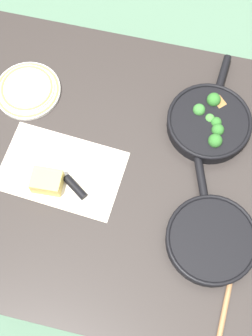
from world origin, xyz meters
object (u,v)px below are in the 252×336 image
(dinner_plate_stack, at_px, (27,89))
(wooden_spoon, at_px, (228,291))
(grater_knife, at_px, (66,178))
(skillet_broccoli, at_px, (209,121))
(cheese_block, at_px, (47,181))
(skillet_eggs, at_px, (211,239))

(dinner_plate_stack, bearing_deg, wooden_spoon, 146.65)
(grater_knife, distance_m, dinner_plate_stack, 0.33)
(wooden_spoon, relative_size, dinner_plate_stack, 1.76)
(wooden_spoon, bearing_deg, skillet_broccoli, 18.43)
(grater_knife, height_order, cheese_block, cheese_block)
(wooden_spoon, xyz_separation_m, dinner_plate_stack, (0.72, -0.47, 0.01))
(wooden_spoon, bearing_deg, grater_knife, 70.20)
(skillet_broccoli, xyz_separation_m, skillet_eggs, (-0.07, 0.36, -0.01))
(skillet_eggs, relative_size, grater_knife, 1.80)
(skillet_broccoli, height_order, grater_knife, skillet_broccoli)
(skillet_broccoli, xyz_separation_m, cheese_block, (0.43, 0.30, -0.00))
(skillet_broccoli, distance_m, skillet_eggs, 0.36)
(skillet_eggs, xyz_separation_m, wooden_spoon, (-0.07, 0.13, -0.01))
(skillet_broccoli, height_order, wooden_spoon, skillet_broccoli)
(wooden_spoon, height_order, cheese_block, cheese_block)
(skillet_eggs, distance_m, grater_knife, 0.46)
(grater_knife, xyz_separation_m, dinner_plate_stack, (0.20, -0.26, 0.00))
(skillet_eggs, xyz_separation_m, cheese_block, (0.49, -0.06, 0.01))
(grater_knife, bearing_deg, skillet_eggs, -156.51)
(skillet_broccoli, bearing_deg, dinner_plate_stack, 95.74)
(skillet_broccoli, relative_size, skillet_eggs, 0.99)
(dinner_plate_stack, bearing_deg, skillet_broccoli, -178.83)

